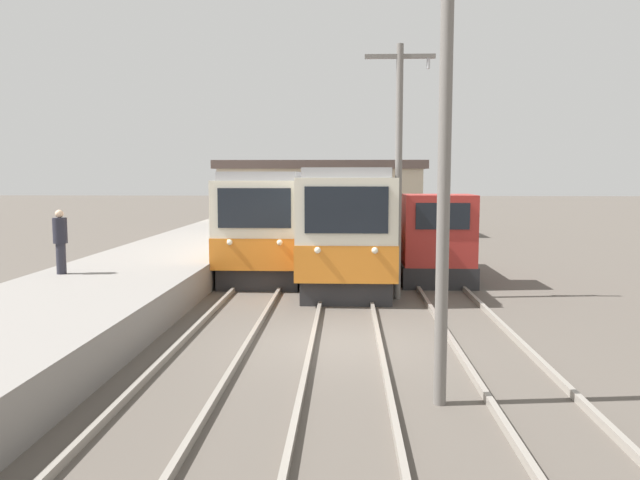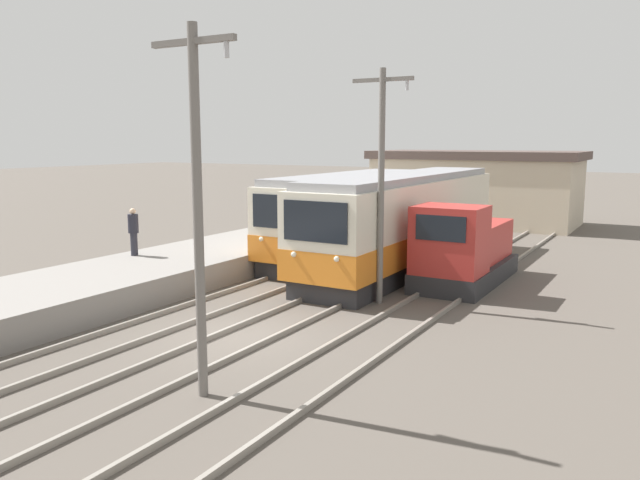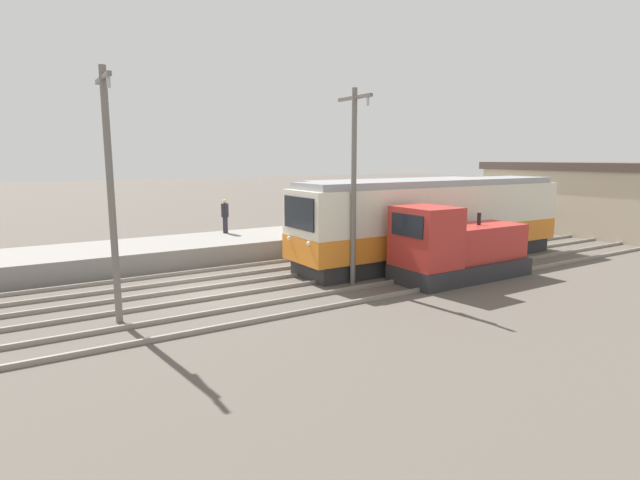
{
  "view_description": "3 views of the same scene",
  "coord_description": "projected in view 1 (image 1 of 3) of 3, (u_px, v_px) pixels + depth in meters",
  "views": [
    {
      "loc": [
        0.22,
        -13.21,
        3.61
      ],
      "look_at": [
        -0.66,
        6.96,
        1.53
      ],
      "focal_mm": 35.0,
      "sensor_mm": 36.0,
      "label": 1
    },
    {
      "loc": [
        9.84,
        -12.8,
        5.14
      ],
      "look_at": [
        -1.01,
        5.83,
        1.71
      ],
      "focal_mm": 35.0,
      "sensor_mm": 36.0,
      "label": 2
    },
    {
      "loc": [
        16.92,
        -6.05,
        4.82
      ],
      "look_at": [
        -1.06,
        5.2,
        1.31
      ],
      "focal_mm": 28.0,
      "sensor_mm": 36.0,
      "label": 3
    }
  ],
  "objects": [
    {
      "name": "commuter_train_left",
      "position": [
        275.0,
        224.0,
        24.46
      ],
      "size": [
        2.84,
        11.05,
        3.74
      ],
      "color": "#28282B",
      "rests_on": "ground"
    },
    {
      "name": "track_left",
      "position": [
        218.0,
        338.0,
        13.61
      ],
      "size": [
        1.54,
        60.0,
        0.14
      ],
      "color": "gray",
      "rests_on": "ground"
    },
    {
      "name": "catenary_mast_mid",
      "position": [
        399.0,
        163.0,
        17.95
      ],
      "size": [
        2.0,
        0.2,
        7.33
      ],
      "color": "slate",
      "rests_on": "ground"
    },
    {
      "name": "track_center",
      "position": [
        346.0,
        340.0,
        13.49
      ],
      "size": [
        1.54,
        60.0,
        0.14
      ],
      "color": "gray",
      "rests_on": "ground"
    },
    {
      "name": "station_building",
      "position": [
        321.0,
        197.0,
        39.17
      ],
      "size": [
        12.6,
        6.3,
        4.52
      ],
      "color": "beige",
      "rests_on": "ground"
    },
    {
      "name": "track_right",
      "position": [
        485.0,
        341.0,
        13.36
      ],
      "size": [
        1.54,
        60.0,
        0.14
      ],
      "color": "gray",
      "rests_on": "ground"
    },
    {
      "name": "ground_plane",
      "position": [
        336.0,
        343.0,
        13.51
      ],
      "size": [
        200.0,
        200.0,
        0.0
      ],
      "primitive_type": "plane",
      "color": "#564F47"
    },
    {
      "name": "shunting_locomotive",
      "position": [
        431.0,
        244.0,
        22.13
      ],
      "size": [
        2.4,
        5.92,
        3.0
      ],
      "color": "#28282B",
      "rests_on": "ground"
    },
    {
      "name": "person_on_platform",
      "position": [
        60.0,
        239.0,
        17.09
      ],
      "size": [
        0.38,
        0.38,
        1.77
      ],
      "color": "#282833",
      "rests_on": "platform_left"
    },
    {
      "name": "commuter_train_center",
      "position": [
        347.0,
        224.0,
        23.92
      ],
      "size": [
        2.84,
        14.57,
        3.84
      ],
      "color": "#28282B",
      "rests_on": "ground"
    },
    {
      "name": "catenary_mast_near",
      "position": [
        445.0,
        151.0,
        9.49
      ],
      "size": [
        2.0,
        0.2,
        7.33
      ],
      "color": "slate",
      "rests_on": "ground"
    },
    {
      "name": "platform_left",
      "position": [
        53.0,
        319.0,
        13.73
      ],
      "size": [
        4.5,
        54.0,
        0.92
      ],
      "primitive_type": "cube",
      "color": "gray",
      "rests_on": "ground"
    }
  ]
}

